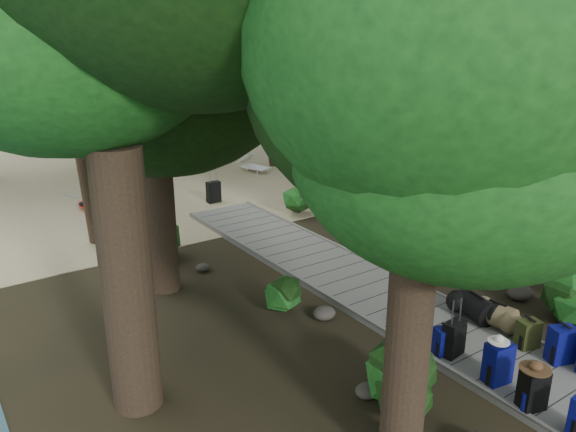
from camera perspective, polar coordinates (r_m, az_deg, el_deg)
ground at (r=11.77m, az=9.49°, el=-8.34°), size 120.00×120.00×0.00m
sand_beach at (r=25.14m, az=-16.66°, el=5.73°), size 40.00×22.00×0.02m
boardwalk at (r=12.40m, az=6.30°, el=-6.42°), size 2.00×12.00×0.12m
backpack_left_b at (r=8.98m, az=23.65°, el=-15.70°), size 0.42×0.34×0.67m
backpack_left_c at (r=9.35m, az=20.60°, el=-13.61°), size 0.43×0.34×0.73m
backpack_left_d at (r=9.86m, az=15.66°, el=-11.98°), size 0.40×0.33×0.52m
backpack_right_c at (r=10.27m, az=26.05°, el=-11.49°), size 0.47×0.41×0.68m
backpack_right_d at (r=10.50m, az=23.22°, el=-10.82°), size 0.41×0.34×0.55m
duffel_right_khaki at (r=11.00m, az=20.42°, el=-9.38°), size 0.53×0.71×0.44m
duffel_right_black at (r=11.12m, az=18.54°, el=-8.78°), size 0.61×0.81×0.46m
suitcase_on_boardwalk at (r=9.84m, az=16.48°, el=-11.85°), size 0.42×0.27×0.61m
lone_suitcase_on_sand at (r=17.86m, az=-7.57°, el=2.43°), size 0.43×0.25×0.67m
hat_brown at (r=8.72m, az=23.87°, el=-13.67°), size 0.43×0.43×0.13m
hat_white at (r=9.09m, az=20.66°, el=-11.55°), size 0.32×0.32×0.11m
kayak at (r=18.10m, az=-19.86°, el=1.04°), size 0.67×2.84×0.28m
sun_lounger at (r=21.60m, az=-3.31°, el=5.27°), size 1.05×1.87×0.58m
tree_right_b at (r=13.67m, az=26.81°, el=14.53°), size 5.34×5.34×9.53m
tree_right_c at (r=14.71m, az=14.02°, el=15.72°), size 5.40×5.40×9.35m
tree_right_e at (r=18.13m, az=4.84°, el=14.37°), size 4.40×4.40×7.92m
tree_right_f at (r=21.84m, az=5.01°, el=16.58°), size 5.07×5.07×9.06m
tree_left_a at (r=6.17m, az=13.42°, el=4.83°), size 4.65×4.65×7.74m
tree_left_b at (r=7.35m, az=-18.24°, el=16.09°), size 5.64×5.64×10.15m
tree_left_c at (r=11.19m, az=-13.92°, el=13.95°), size 5.15×5.15×8.95m
tree_back_a at (r=23.34m, az=-20.53°, el=16.49°), size 5.63×5.63×9.74m
tree_back_b at (r=24.70m, az=-14.31°, el=17.74°), size 5.75×5.75×10.27m
tree_back_c at (r=26.27m, az=-6.68°, el=17.43°), size 5.32×5.32×9.58m
palm_right_a at (r=17.53m, az=1.51°, el=13.06°), size 4.21×4.21×7.18m
palm_right_b at (r=22.22m, az=-2.01°, el=15.15°), size 4.08×4.08×7.89m
palm_right_c at (r=22.13m, az=-7.65°, el=13.10°), size 4.04×4.04×6.43m
palm_left_a at (r=14.40m, az=-21.31°, el=10.81°), size 4.57×4.57×7.27m
rock_left_b at (r=8.91m, az=8.05°, el=-17.17°), size 0.37×0.34×0.21m
rock_left_c at (r=10.86m, az=3.70°, el=-9.82°), size 0.44×0.40×0.24m
rock_left_d at (r=13.00m, az=-8.68°, el=-5.19°), size 0.31×0.28×0.17m
rock_right_b at (r=12.50m, az=22.49°, el=-7.18°), size 0.54×0.49×0.30m
rock_right_c at (r=14.05m, az=10.13°, el=-3.38°), size 0.33×0.30×0.18m
rock_right_d at (r=15.79m, az=7.35°, el=-0.58°), size 0.48×0.43×0.27m
shrub_left_a at (r=8.42m, az=10.89°, el=-16.08°), size 1.20×1.20×1.08m
shrub_left_b at (r=10.90m, az=-0.94°, el=-7.89°), size 0.94×0.94×0.84m
shrub_left_c at (r=13.83m, az=-12.81°, el=-1.96°), size 1.18×1.18×1.06m
shrub_right_a at (r=11.92m, az=26.71°, el=-7.29°), size 1.07×1.07×0.96m
shrub_right_b at (r=14.82m, az=12.09°, el=-0.25°), size 1.32×1.32×1.19m
shrub_right_c at (r=16.66m, az=0.61°, el=1.57°), size 0.89×0.89×0.80m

